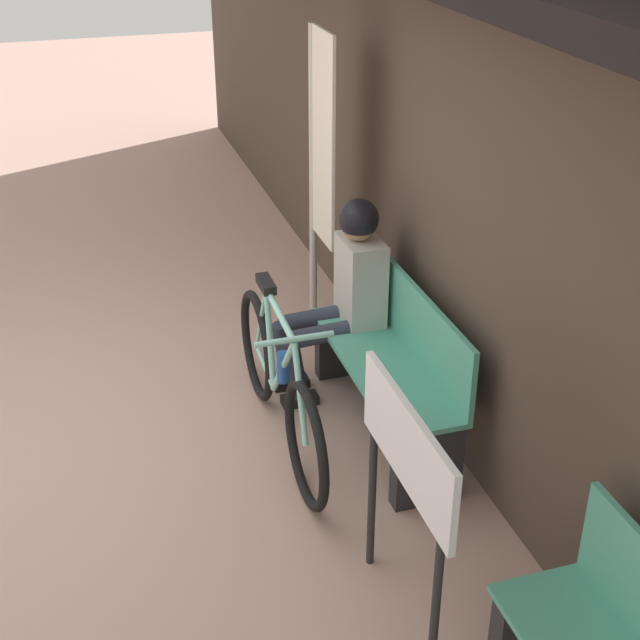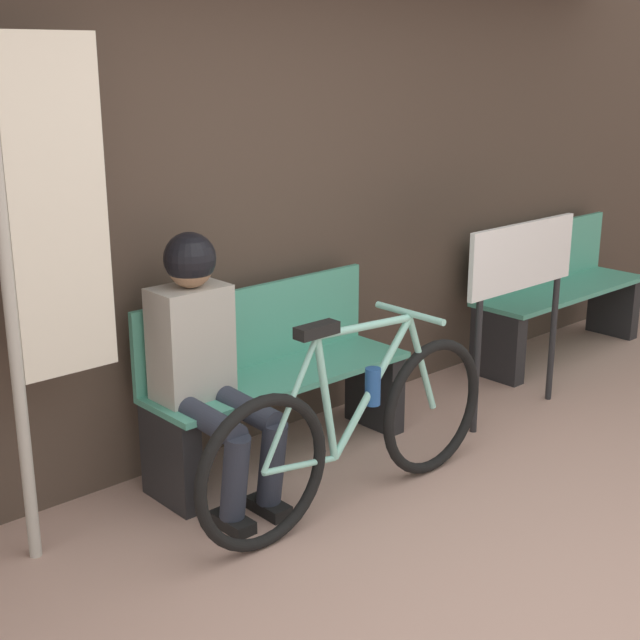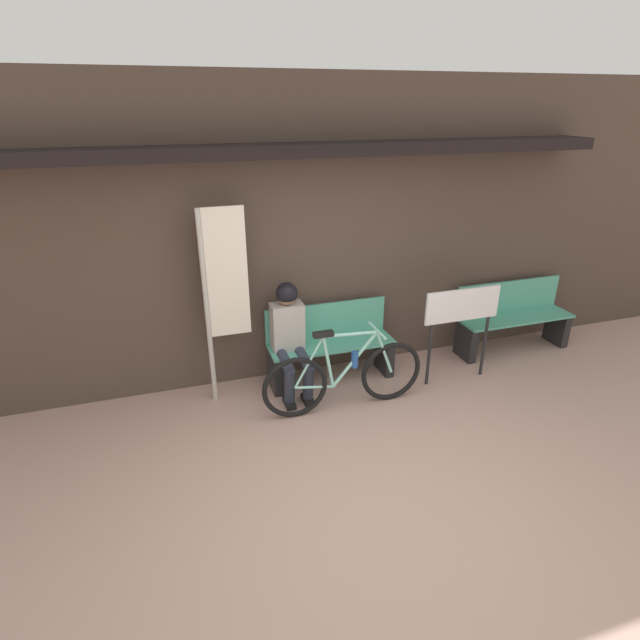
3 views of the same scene
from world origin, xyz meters
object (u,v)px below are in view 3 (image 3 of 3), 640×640
at_px(park_bench_near, 330,347).
at_px(banner_pole, 220,286).
at_px(signboard, 462,313).
at_px(park_bench_far, 512,320).
at_px(person_seated, 290,332).
at_px(bicycle, 345,377).

relative_size(park_bench_near, banner_pole, 0.69).
bearing_deg(signboard, park_bench_far, 23.41).
xyz_separation_m(park_bench_far, signboard, (-1.09, -0.47, 0.43)).
distance_m(person_seated, signboard, 1.87).
bearing_deg(park_bench_near, park_bench_far, 0.03).
relative_size(bicycle, person_seated, 1.40).
distance_m(person_seated, banner_pole, 0.88).
bearing_deg(banner_pole, park_bench_near, 2.61).
distance_m(person_seated, park_bench_far, 2.94).
relative_size(park_bench_near, person_seated, 1.15).
distance_m(park_bench_near, person_seated, 0.59).
bearing_deg(signboard, person_seated, 168.90).
height_order(park_bench_near, person_seated, person_seated).
distance_m(bicycle, banner_pole, 1.53).
bearing_deg(person_seated, bicycle, -50.03).
height_order(park_bench_near, banner_pole, banner_pole).
height_order(bicycle, signboard, signboard).
height_order(park_bench_far, signboard, signboard).
bearing_deg(person_seated, signboard, -11.10).
bearing_deg(signboard, bicycle, -173.67).
xyz_separation_m(park_bench_near, park_bench_far, (2.43, 0.00, 0.00)).
relative_size(banner_pole, signboard, 1.86).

